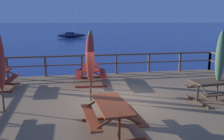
# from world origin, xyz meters

# --- Properties ---
(ground_plane) EXTENTS (600.00, 600.00, 0.00)m
(ground_plane) POSITION_xyz_m (0.00, 0.00, 0.00)
(ground_plane) COLOR navy
(wooden_deck) EXTENTS (13.48, 9.10, 0.68)m
(wooden_deck) POSITION_xyz_m (0.00, 0.00, 0.34)
(wooden_deck) COLOR #846647
(wooden_deck) RESTS_ON ground
(railing_waterside_far) EXTENTS (13.28, 0.10, 1.09)m
(railing_waterside_far) POSITION_xyz_m (-0.00, 4.40, 1.43)
(railing_waterside_far) COLOR brown
(railing_waterside_far) RESTS_ON wooden_deck
(picnic_table_mid_centre) EXTENTS (1.58, 2.22, 0.78)m
(picnic_table_mid_centre) POSITION_xyz_m (-0.63, 2.76, 1.25)
(picnic_table_mid_centre) COLOR maroon
(picnic_table_mid_centre) RESTS_ON wooden_deck
(picnic_table_mid_left) EXTENTS (1.50, 1.94, 0.78)m
(picnic_table_mid_left) POSITION_xyz_m (-0.59, -2.40, 1.24)
(picnic_table_mid_left) COLOR #993819
(picnic_table_mid_left) RESTS_ON wooden_deck
(picnic_table_back_right) EXTENTS (1.94, 1.54, 0.78)m
(picnic_table_back_right) POSITION_xyz_m (3.58, -0.73, 1.24)
(picnic_table_back_right) COLOR brown
(picnic_table_back_right) RESTS_ON wooden_deck
(patio_umbrella_tall_back_left) EXTENTS (0.32, 0.32, 2.49)m
(patio_umbrella_tall_back_left) POSITION_xyz_m (-0.62, 2.71, 2.26)
(patio_umbrella_tall_back_left) COLOR #4C3828
(patio_umbrella_tall_back_left) RESTS_ON wooden_deck
(patio_umbrella_short_front) EXTENTS (0.32, 0.32, 2.47)m
(patio_umbrella_short_front) POSITION_xyz_m (-0.90, 0.12, 2.25)
(patio_umbrella_short_front) COLOR #4C3828
(patio_umbrella_short_front) RESTS_ON wooden_deck
(patio_umbrella_short_mid) EXTENTS (0.32, 0.32, 2.55)m
(patio_umbrella_short_mid) POSITION_xyz_m (3.66, -0.72, 2.30)
(patio_umbrella_short_mid) COLOR #4C3828
(patio_umbrella_short_mid) RESTS_ON wooden_deck
(sailboat_distant) EXTENTS (6.01, 1.72, 7.72)m
(sailboat_distant) POSITION_xyz_m (-0.70, 42.32, 0.51)
(sailboat_distant) COLOR navy
(sailboat_distant) RESTS_ON ground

